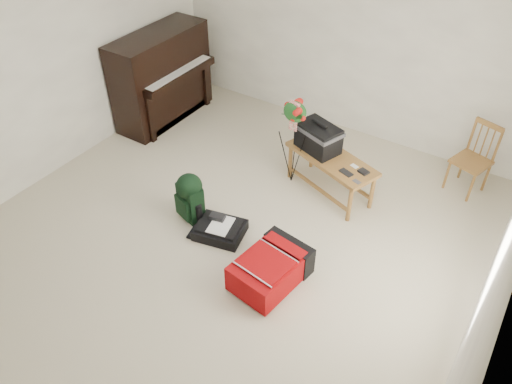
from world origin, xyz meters
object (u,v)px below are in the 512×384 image
Objects in this scene: green_backpack at (190,195)px; flower_stand at (293,143)px; bench at (320,146)px; red_suitcase at (273,266)px; dining_chair at (472,159)px; piano at (162,79)px; black_duffel at (220,229)px.

green_backpack is 1.35m from flower_stand.
flower_stand is (-0.32, -0.04, -0.06)m from bench.
flower_stand is at bearing 121.34° from red_suitcase.
flower_stand is at bearing -132.94° from dining_chair.
green_backpack is (-2.41, -2.21, -0.10)m from dining_chair.
piano reaches higher than dining_chair.
piano is 3.44m from red_suitcase.
dining_chair is 1.47× the size of green_backpack.
red_suitcase is 1.39× the size of green_backpack.
bench is 1.79m from dining_chair.
bench is at bearing 70.99° from green_backpack.
flower_stand is at bearing 81.07° from green_backpack.
bench is 2.04× the size of black_duffel.
green_backpack reaches higher than red_suitcase.
piano is 1.84× the size of red_suitcase.
bench is (2.61, -0.29, 0.01)m from piano.
piano is at bearing -166.74° from bench.
bench is 1.47× the size of red_suitcase.
piano reaches higher than flower_stand.
flower_stand is (-1.81, -1.02, 0.13)m from dining_chair.
black_duffel is 1.34m from flower_stand.
black_duffel is 0.52× the size of flower_stand.
red_suitcase reaches higher than black_duffel.
piano is 4.16m from dining_chair.
dining_chair is at bearing 60.28° from green_backpack.
flower_stand is (0.60, 1.19, 0.23)m from green_backpack.
piano is at bearing 155.72° from green_backpack.
piano is 1.34× the size of flower_stand.
black_duffel is (-1.98, -2.25, -0.34)m from dining_chair.
dining_chair is at bearing 72.21° from red_suitcase.
flower_stand reaches higher than green_backpack.
black_duffel is at bearing -83.85° from flower_stand.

